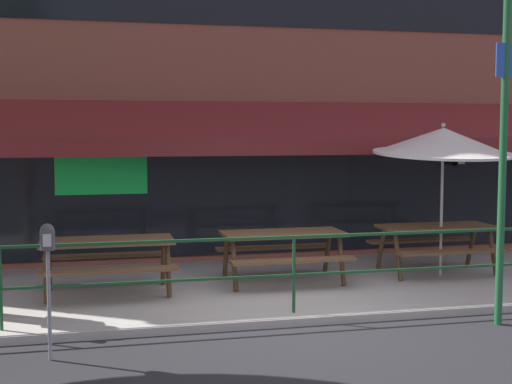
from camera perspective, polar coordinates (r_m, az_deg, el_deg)
ground_plane at (r=8.75m, az=3.59°, el=-10.71°), size 120.00×120.00×0.00m
patio_deck at (r=10.61m, az=0.44°, el=-7.62°), size 15.00×4.00×0.10m
restaurant_building at (r=12.57m, az=-1.98°, el=9.89°), size 15.00×1.60×6.92m
patio_railing at (r=8.85m, az=3.06°, el=-5.22°), size 13.84×0.04×0.97m
picnic_table_left at (r=10.05m, az=-11.80°, el=-4.63°), size 1.80×1.42×0.76m
picnic_table_centre at (r=10.56m, az=2.18°, el=-4.06°), size 1.80×1.42×0.76m
picnic_table_right at (r=11.62m, az=14.24°, el=-3.38°), size 1.80×1.42×0.76m
patio_umbrella_right at (r=11.37m, az=14.73°, el=3.89°), size 2.14×2.14×2.38m
parking_meter_near at (r=7.56m, az=-16.33°, el=-4.48°), size 0.15×0.16×1.42m
street_sign_pole at (r=9.01m, az=19.19°, el=4.11°), size 0.28×0.09×4.43m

